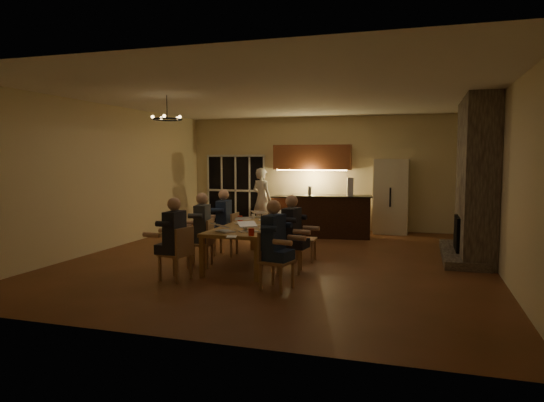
% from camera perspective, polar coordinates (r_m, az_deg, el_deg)
% --- Properties ---
extents(floor, '(9.00, 9.00, 0.00)m').
position_cam_1_polar(floor, '(9.79, 1.02, -6.85)').
color(floor, brown).
rests_on(floor, ground).
extents(back_wall, '(8.00, 0.04, 3.20)m').
position_cam_1_polar(back_wall, '(13.99, 6.16, 3.29)').
color(back_wall, beige).
rests_on(back_wall, ground).
extents(left_wall, '(0.04, 9.00, 3.20)m').
position_cam_1_polar(left_wall, '(11.38, -18.84, 2.67)').
color(left_wall, beige).
rests_on(left_wall, ground).
extents(right_wall, '(0.04, 9.00, 3.20)m').
position_cam_1_polar(right_wall, '(9.32, 25.54, 1.99)').
color(right_wall, beige).
rests_on(right_wall, ground).
extents(ceiling, '(8.00, 9.00, 0.04)m').
position_cam_1_polar(ceiling, '(9.66, 1.05, 12.19)').
color(ceiling, white).
rests_on(ceiling, back_wall).
extents(french_doors, '(1.86, 0.08, 2.10)m').
position_cam_1_polar(french_doors, '(14.72, -4.28, 1.25)').
color(french_doors, black).
rests_on(french_doors, ground).
extents(fireplace, '(0.58, 2.50, 3.20)m').
position_cam_1_polar(fireplace, '(10.48, 22.84, 2.36)').
color(fireplace, '#706658').
rests_on(fireplace, ground).
extents(kitchenette, '(2.24, 0.68, 2.40)m').
position_cam_1_polar(kitchenette, '(13.76, 4.66, 1.61)').
color(kitchenette, brown).
rests_on(kitchenette, ground).
extents(refrigerator, '(0.90, 0.68, 2.00)m').
position_cam_1_polar(refrigerator, '(13.42, 13.82, 0.54)').
color(refrigerator, '#EDE4C6').
rests_on(refrigerator, ground).
extents(dining_table, '(1.10, 2.70, 0.75)m').
position_cam_1_polar(dining_table, '(9.31, -2.07, -5.11)').
color(dining_table, '#B28F47').
rests_on(dining_table, ground).
extents(bar_island, '(2.13, 0.94, 1.08)m').
position_cam_1_polar(bar_island, '(12.46, 6.93, -1.82)').
color(bar_island, black).
rests_on(bar_island, ground).
extents(chair_left_near, '(0.52, 0.52, 0.89)m').
position_cam_1_polar(chair_left_near, '(8.23, -11.31, -6.06)').
color(chair_left_near, '#A77853').
rests_on(chair_left_near, ground).
extents(chair_left_mid, '(0.51, 0.51, 0.89)m').
position_cam_1_polar(chair_left_mid, '(9.14, -8.48, -4.91)').
color(chair_left_mid, '#A77853').
rests_on(chair_left_mid, ground).
extents(chair_left_far, '(0.45, 0.45, 0.89)m').
position_cam_1_polar(chair_left_far, '(10.14, -5.45, -3.90)').
color(chair_left_far, '#A77853').
rests_on(chair_left_far, ground).
extents(chair_right_near, '(0.54, 0.54, 0.89)m').
position_cam_1_polar(chair_right_near, '(7.49, 0.57, -7.06)').
color(chair_right_near, '#A77853').
rests_on(chair_right_near, ground).
extents(chair_right_mid, '(0.50, 0.50, 0.89)m').
position_cam_1_polar(chair_right_mid, '(8.60, 2.12, -5.50)').
color(chair_right_mid, '#A77853').
rests_on(chair_right_mid, ground).
extents(chair_right_far, '(0.46, 0.46, 0.89)m').
position_cam_1_polar(chair_right_far, '(9.57, 3.84, -4.42)').
color(chair_right_far, '#A77853').
rests_on(chair_right_far, ground).
extents(person_left_near, '(0.61, 0.61, 1.38)m').
position_cam_1_polar(person_left_near, '(8.15, -11.38, -4.42)').
color(person_left_near, '#22242B').
rests_on(person_left_near, ground).
extents(person_right_near, '(0.71, 0.71, 1.38)m').
position_cam_1_polar(person_right_near, '(7.52, 0.19, -5.12)').
color(person_right_near, navy).
rests_on(person_right_near, ground).
extents(person_left_mid, '(0.69, 0.69, 1.38)m').
position_cam_1_polar(person_left_mid, '(9.18, -8.19, -3.32)').
color(person_left_mid, '#3D4448').
rests_on(person_left_mid, ground).
extents(person_right_mid, '(0.67, 0.67, 1.38)m').
position_cam_1_polar(person_right_mid, '(8.52, 2.31, -3.92)').
color(person_right_mid, '#22242B').
rests_on(person_right_mid, ground).
extents(person_left_far, '(0.65, 0.65, 1.38)m').
position_cam_1_polar(person_left_far, '(10.09, -5.68, -2.54)').
color(person_left_far, navy).
rests_on(person_left_far, ground).
extents(standing_person, '(0.75, 0.64, 1.75)m').
position_cam_1_polar(standing_person, '(13.73, -1.21, 0.26)').
color(standing_person, silver).
rests_on(standing_person, ground).
extents(chandelier, '(0.56, 0.56, 0.03)m').
position_cam_1_polar(chandelier, '(9.46, -12.24, 9.37)').
color(chandelier, black).
rests_on(chandelier, ceiling).
extents(laptop_a, '(0.42, 0.41, 0.23)m').
position_cam_1_polar(laptop_a, '(8.40, -5.52, -2.87)').
color(laptop_a, silver).
rests_on(laptop_a, dining_table).
extents(laptop_b, '(0.42, 0.42, 0.23)m').
position_cam_1_polar(laptop_b, '(8.38, -2.73, -2.88)').
color(laptop_b, silver).
rests_on(laptop_b, dining_table).
extents(laptop_c, '(0.41, 0.39, 0.23)m').
position_cam_1_polar(laptop_c, '(9.39, -3.44, -2.02)').
color(laptop_c, silver).
rests_on(laptop_c, dining_table).
extents(laptop_d, '(0.40, 0.38, 0.23)m').
position_cam_1_polar(laptop_d, '(9.14, -0.88, -2.21)').
color(laptop_d, silver).
rests_on(laptop_d, dining_table).
extents(laptop_e, '(0.32, 0.28, 0.23)m').
position_cam_1_polar(laptop_e, '(10.43, -1.31, -1.31)').
color(laptop_e, silver).
rests_on(laptop_e, dining_table).
extents(laptop_f, '(0.37, 0.34, 0.23)m').
position_cam_1_polar(laptop_f, '(10.22, 1.29, -1.45)').
color(laptop_f, silver).
rests_on(laptop_f, dining_table).
extents(mug_front, '(0.08, 0.08, 0.10)m').
position_cam_1_polar(mug_front, '(8.76, -3.20, -2.95)').
color(mug_front, white).
rests_on(mug_front, dining_table).
extents(mug_mid, '(0.09, 0.09, 0.10)m').
position_cam_1_polar(mug_mid, '(9.70, -0.61, -2.17)').
color(mug_mid, white).
rests_on(mug_mid, dining_table).
extents(mug_back, '(0.07, 0.07, 0.10)m').
position_cam_1_polar(mug_back, '(10.18, -2.24, -1.83)').
color(mug_back, white).
rests_on(mug_back, dining_table).
extents(redcup_near, '(0.10, 0.10, 0.12)m').
position_cam_1_polar(redcup_near, '(7.98, -2.45, -3.66)').
color(redcup_near, red).
rests_on(redcup_near, dining_table).
extents(redcup_mid, '(0.10, 0.10, 0.12)m').
position_cam_1_polar(redcup_mid, '(9.72, -3.78, -2.11)').
color(redcup_mid, red).
rests_on(redcup_mid, dining_table).
extents(can_silver, '(0.06, 0.06, 0.12)m').
position_cam_1_polar(can_silver, '(8.57, -3.10, -3.06)').
color(can_silver, '#B2B2B7').
rests_on(can_silver, dining_table).
extents(can_cola, '(0.06, 0.06, 0.12)m').
position_cam_1_polar(can_cola, '(10.62, -0.02, -1.49)').
color(can_cola, '#3F0F0C').
rests_on(can_cola, dining_table).
extents(can_right, '(0.07, 0.07, 0.12)m').
position_cam_1_polar(can_right, '(9.49, 0.80, -2.27)').
color(can_right, '#B2B2B7').
rests_on(can_right, dining_table).
extents(plate_near, '(0.27, 0.27, 0.02)m').
position_cam_1_polar(plate_near, '(8.66, -0.64, -3.31)').
color(plate_near, white).
rests_on(plate_near, dining_table).
extents(plate_left, '(0.24, 0.24, 0.02)m').
position_cam_1_polar(plate_left, '(8.48, -5.75, -3.51)').
color(plate_left, white).
rests_on(plate_left, dining_table).
extents(plate_far, '(0.22, 0.22, 0.02)m').
position_cam_1_polar(plate_far, '(9.82, 1.39, -2.32)').
color(plate_far, white).
rests_on(plate_far, dining_table).
extents(notepad, '(0.21, 0.26, 0.01)m').
position_cam_1_polar(notepad, '(7.84, -4.79, -4.21)').
color(notepad, white).
rests_on(notepad, dining_table).
extents(bar_bottle, '(0.08, 0.08, 0.24)m').
position_cam_1_polar(bar_bottle, '(12.43, 4.45, 1.25)').
color(bar_bottle, '#99999E').
rests_on(bar_bottle, bar_island).
extents(bar_blender, '(0.18, 0.18, 0.46)m').
position_cam_1_polar(bar_blender, '(12.30, 9.16, 1.66)').
color(bar_blender, silver).
rests_on(bar_blender, bar_island).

